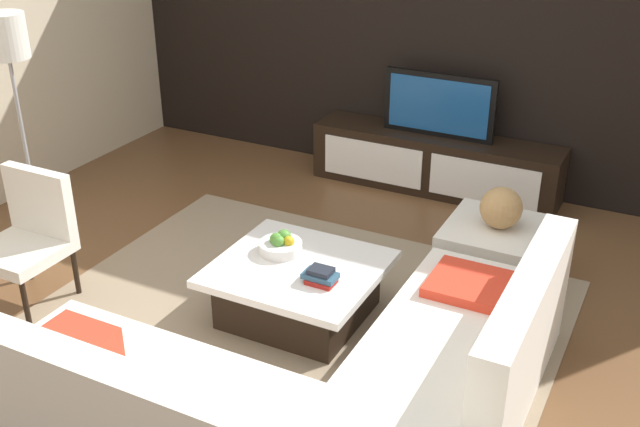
{
  "coord_description": "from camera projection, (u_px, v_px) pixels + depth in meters",
  "views": [
    {
      "loc": [
        1.9,
        -3.5,
        2.75
      ],
      "look_at": [
        -0.12,
        0.44,
        0.58
      ],
      "focal_mm": 42.7,
      "sensor_mm": 36.0,
      "label": 1
    }
  ],
  "objects": [
    {
      "name": "area_rug",
      "position": [
        291.0,
        323.0,
        4.82
      ],
      "size": [
        3.21,
        2.76,
        0.01
      ],
      "primitive_type": "cube",
      "color": "gray",
      "rests_on": "ground"
    },
    {
      "name": "ottoman",
      "position": [
        496.0,
        252.0,
        5.25
      ],
      "size": [
        0.7,
        0.7,
        0.4
      ],
      "primitive_type": "cube",
      "color": "white",
      "rests_on": "ground"
    },
    {
      "name": "ground_plane",
      "position": [
        305.0,
        328.0,
        4.78
      ],
      "size": [
        14.0,
        14.0,
        0.0
      ],
      "primitive_type": "plane",
      "color": "brown"
    },
    {
      "name": "floor_lamp",
      "position": [
        8.0,
        51.0,
        5.42
      ],
      "size": [
        0.31,
        0.31,
        1.68
      ],
      "color": "#A5A5AA",
      "rests_on": "ground"
    },
    {
      "name": "sectional_couch",
      "position": [
        315.0,
        400.0,
        3.75
      ],
      "size": [
        2.48,
        2.38,
        0.8
      ],
      "color": "white",
      "rests_on": "ground"
    },
    {
      "name": "feature_wall_back",
      "position": [
        456.0,
        22.0,
        6.33
      ],
      "size": [
        6.4,
        0.12,
        2.8
      ],
      "primitive_type": "cube",
      "color": "black",
      "rests_on": "ground"
    },
    {
      "name": "book_stack",
      "position": [
        321.0,
        276.0,
        4.53
      ],
      "size": [
        0.21,
        0.13,
        0.09
      ],
      "color": "maroon",
      "rests_on": "coffee_table"
    },
    {
      "name": "fruit_bowl",
      "position": [
        281.0,
        245.0,
        4.87
      ],
      "size": [
        0.28,
        0.28,
        0.14
      ],
      "color": "silver",
      "rests_on": "coffee_table"
    },
    {
      "name": "decorative_ball",
      "position": [
        501.0,
        208.0,
        5.1
      ],
      "size": [
        0.29,
        0.29,
        0.29
      ],
      "primitive_type": "sphere",
      "color": "#AD8451",
      "rests_on": "ottoman"
    },
    {
      "name": "media_console",
      "position": [
        435.0,
        163.0,
        6.59
      ],
      "size": [
        2.15,
        0.46,
        0.5
      ],
      "color": "black",
      "rests_on": "ground"
    },
    {
      "name": "coffee_table",
      "position": [
        298.0,
        290.0,
        4.82
      ],
      "size": [
        1.01,
        0.94,
        0.38
      ],
      "color": "black",
      "rests_on": "ground"
    },
    {
      "name": "accent_chair_near",
      "position": [
        29.0,
        230.0,
        4.93
      ],
      "size": [
        0.52,
        0.52,
        0.87
      ],
      "rotation": [
        0.0,
        0.0,
        0.04
      ],
      "color": "black",
      "rests_on": "ground"
    },
    {
      "name": "television",
      "position": [
        439.0,
        105.0,
        6.36
      ],
      "size": [
        0.96,
        0.06,
        0.54
      ],
      "color": "black",
      "rests_on": "media_console"
    }
  ]
}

